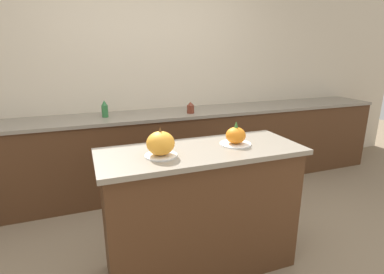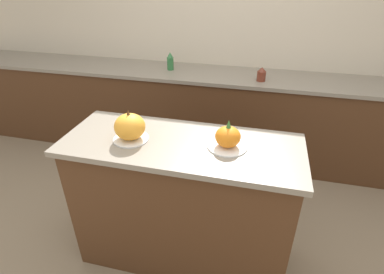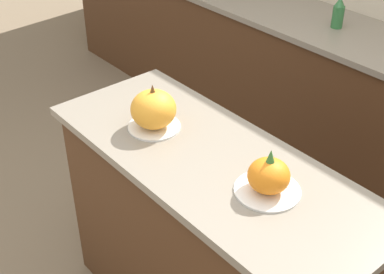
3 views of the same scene
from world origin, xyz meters
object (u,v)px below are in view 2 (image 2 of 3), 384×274
pumpkin_cake_right (228,138)px  bottle_short (261,74)px  bottle_tall (170,61)px  pumpkin_cake_left (130,127)px

pumpkin_cake_right → bottle_short: bearing=84.2°
bottle_tall → bottle_short: bottle_tall is taller
bottle_tall → pumpkin_cake_left: bearing=-81.5°
pumpkin_cake_left → pumpkin_cake_right: bearing=5.2°
pumpkin_cake_right → bottle_short: size_ratio=1.75×
pumpkin_cake_left → bottle_short: size_ratio=1.62×
bottle_short → pumpkin_cake_right: bearing=-95.8°
pumpkin_cake_left → pumpkin_cake_right: size_ratio=0.93×
bottle_tall → bottle_short: bearing=-8.0°
pumpkin_cake_left → bottle_tall: bearing=98.5°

